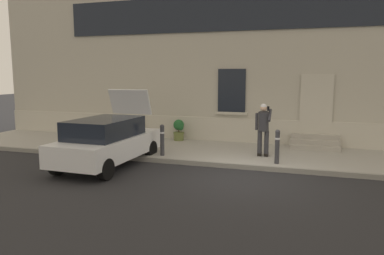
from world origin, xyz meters
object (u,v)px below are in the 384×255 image
person_on_phone (263,126)px  planter_olive (179,129)px  planter_terracotta (131,127)px  bollard_near_person (277,145)px  hatchback_car_white (108,141)px  bollard_far_left (162,139)px

person_on_phone → planter_olive: (-3.65, 1.97, -0.55)m
person_on_phone → planter_terracotta: (-5.84, 1.98, -0.55)m
bollard_near_person → planter_olive: 5.06m
hatchback_car_white → person_on_phone: size_ratio=2.35×
hatchback_car_white → bollard_far_left: hatchback_car_white is taller
hatchback_car_white → planter_olive: hatchback_car_white is taller
bollard_near_person → planter_olive: (-4.18, 2.85, -0.11)m
planter_terracotta → planter_olive: same height
bollard_far_left → planter_olive: 2.88m
person_on_phone → planter_terracotta: bearing=153.4°
bollard_near_person → planter_terracotta: bearing=155.9°
hatchback_car_white → planter_terracotta: hatchback_car_white is taller
bollard_near_person → person_on_phone: bearing=121.5°
bollard_near_person → bollard_far_left: 3.75m
planter_olive → hatchback_car_white: bearing=-101.7°
bollard_far_left → planter_olive: size_ratio=1.22×
hatchback_car_white → person_on_phone: 5.01m
bollard_near_person → planter_terracotta: size_ratio=1.22×
bollard_far_left → person_on_phone: 3.36m
hatchback_car_white → bollard_near_person: size_ratio=3.93×
bollard_near_person → bollard_far_left: (-3.75, 0.00, 0.00)m
hatchback_car_white → bollard_far_left: (1.29, 1.30, -0.09)m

